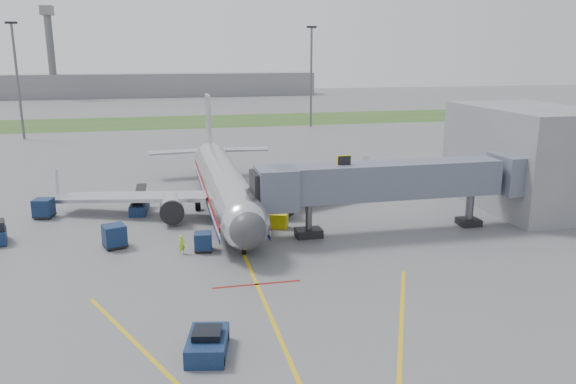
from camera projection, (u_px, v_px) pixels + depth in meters
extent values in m
plane|color=#565659|center=(248.00, 263.00, 41.65)|extent=(400.00, 400.00, 0.00)
cube|color=#2D4C1E|center=(187.00, 122.00, 126.80)|extent=(300.00, 25.00, 0.01)
cube|color=gold|center=(252.00, 273.00, 39.75)|extent=(0.25, 50.00, 0.01)
cube|color=maroon|center=(257.00, 284.00, 37.86)|extent=(6.00, 0.25, 0.01)
cube|color=gold|center=(169.00, 376.00, 27.11)|extent=(9.52, 20.04, 0.01)
cube|color=gold|center=(400.00, 348.00, 29.69)|extent=(9.52, 20.04, 0.01)
cylinder|color=silver|center=(224.00, 183.00, 55.19)|extent=(3.80, 28.00, 3.80)
sphere|color=silver|center=(245.00, 225.00, 41.94)|extent=(3.80, 3.80, 3.80)
sphere|color=#38383D|center=(248.00, 230.00, 40.71)|extent=(2.74, 2.74, 2.74)
cube|color=black|center=(246.00, 219.00, 41.43)|extent=(2.20, 1.20, 0.55)
cone|color=silver|center=(209.00, 154.00, 70.80)|extent=(3.80, 5.00, 3.80)
cube|color=#B7BAC1|center=(208.00, 123.00, 69.36)|extent=(0.35, 4.20, 7.00)
cube|color=#B7BAC1|center=(135.00, 197.00, 53.58)|extent=(15.10, 8.59, 1.13)
cube|color=#B7BAC1|center=(307.00, 188.00, 57.23)|extent=(15.10, 8.59, 1.13)
cylinder|color=silver|center=(172.00, 208.00, 51.56)|extent=(2.10, 3.60, 2.10)
cylinder|color=silver|center=(282.00, 201.00, 53.79)|extent=(2.10, 3.60, 2.10)
cube|color=maroon|center=(243.00, 186.00, 55.68)|extent=(0.05, 28.00, 0.45)
cube|color=navy|center=(244.00, 195.00, 55.90)|extent=(0.05, 28.00, 0.35)
cylinder|color=black|center=(244.00, 250.00, 43.47)|extent=(0.28, 0.70, 0.70)
cylinder|color=black|center=(198.00, 206.00, 55.65)|extent=(0.50, 1.00, 1.00)
cylinder|color=black|center=(250.00, 203.00, 56.76)|extent=(0.50, 1.00, 1.00)
cube|color=slate|center=(388.00, 180.00, 48.06)|extent=(20.00, 3.00, 3.00)
cube|color=slate|center=(276.00, 188.00, 46.00)|extent=(3.20, 3.60, 3.40)
cube|color=black|center=(262.00, 189.00, 45.74)|extent=(1.60, 3.00, 2.80)
cube|color=#D4C20C|center=(344.00, 161.00, 46.77)|extent=(1.20, 0.15, 1.00)
cylinder|color=#595B60|center=(309.00, 219.00, 47.29)|extent=(0.56, 0.56, 3.10)
cube|color=black|center=(309.00, 233.00, 47.58)|extent=(2.20, 1.60, 0.70)
cylinder|color=#595B60|center=(470.00, 209.00, 50.52)|extent=(0.70, 0.70, 3.10)
cube|color=black|center=(468.00, 222.00, 50.82)|extent=(1.80, 1.80, 0.60)
cube|color=slate|center=(512.00, 173.00, 50.64)|extent=(3.00, 4.00, 3.40)
cube|color=slate|center=(527.00, 157.00, 56.35)|extent=(10.00, 16.00, 10.00)
cylinder|color=#595B60|center=(18.00, 83.00, 99.01)|extent=(0.44, 0.44, 20.00)
cube|color=black|center=(11.00, 23.00, 96.55)|extent=(2.00, 0.40, 0.40)
cylinder|color=#595B60|center=(311.00, 78.00, 115.57)|extent=(0.44, 0.44, 20.00)
cube|color=black|center=(312.00, 27.00, 113.10)|extent=(2.00, 0.40, 0.40)
cube|color=slate|center=(146.00, 85.00, 199.39)|extent=(120.00, 14.00, 8.00)
cylinder|color=#595B60|center=(51.00, 56.00, 185.79)|extent=(2.40, 2.40, 28.00)
cube|color=slate|center=(47.00, 10.00, 182.28)|extent=(4.00, 4.00, 3.00)
cube|color=#0D1839|center=(208.00, 345.00, 29.04)|extent=(2.62, 3.60, 1.00)
cube|color=black|center=(207.00, 334.00, 28.89)|extent=(1.72, 1.72, 0.45)
cylinder|color=black|center=(188.00, 360.00, 27.92)|extent=(0.34, 0.75, 0.72)
cylinder|color=black|center=(221.00, 359.00, 27.94)|extent=(0.34, 0.75, 0.72)
cylinder|color=black|center=(195.00, 336.00, 30.20)|extent=(0.34, 0.75, 0.72)
cylinder|color=black|center=(225.00, 336.00, 30.23)|extent=(0.34, 0.75, 0.72)
cylinder|color=black|center=(5.00, 242.00, 45.41)|extent=(0.35, 0.58, 0.54)
cylinder|color=black|center=(5.00, 236.00, 47.11)|extent=(0.35, 0.58, 0.54)
cube|color=#0D1839|center=(203.00, 241.00, 44.06)|extent=(1.48, 1.48, 1.34)
cube|color=black|center=(203.00, 249.00, 44.22)|extent=(1.53, 1.53, 0.10)
cylinder|color=black|center=(196.00, 252.00, 43.68)|extent=(0.22, 0.26, 0.24)
cylinder|color=black|center=(210.00, 251.00, 43.79)|extent=(0.22, 0.26, 0.24)
cylinder|color=black|center=(197.00, 247.00, 44.68)|extent=(0.22, 0.26, 0.24)
cylinder|color=black|center=(210.00, 247.00, 44.79)|extent=(0.22, 0.26, 0.24)
cube|color=#0D1839|center=(44.00, 207.00, 52.94)|extent=(1.96, 1.96, 1.63)
cube|color=black|center=(44.00, 216.00, 53.14)|extent=(2.03, 2.03, 0.13)
cylinder|color=black|center=(35.00, 218.00, 52.54)|extent=(0.29, 0.34, 0.30)
cylinder|color=black|center=(48.00, 218.00, 52.53)|extent=(0.29, 0.34, 0.30)
cylinder|color=black|center=(41.00, 214.00, 53.77)|extent=(0.29, 0.34, 0.30)
cylinder|color=black|center=(54.00, 214.00, 53.76)|extent=(0.29, 0.34, 0.30)
cube|color=#0D1839|center=(114.00, 235.00, 44.83)|extent=(2.10, 2.10, 1.67)
cube|color=black|center=(115.00, 245.00, 45.03)|extent=(2.17, 2.17, 0.13)
cylinder|color=black|center=(109.00, 249.00, 44.18)|extent=(0.32, 0.36, 0.30)
cylinder|color=black|center=(125.00, 246.00, 44.82)|extent=(0.32, 0.36, 0.30)
cylinder|color=black|center=(105.00, 245.00, 45.25)|extent=(0.32, 0.36, 0.30)
cylinder|color=black|center=(121.00, 242.00, 45.90)|extent=(0.32, 0.36, 0.30)
cube|color=#0D1839|center=(139.00, 207.00, 54.90)|extent=(1.89, 4.02, 0.97)
cube|color=black|center=(140.00, 196.00, 55.17)|extent=(1.40, 4.43, 1.52)
cylinder|color=black|center=(132.00, 213.00, 53.53)|extent=(0.30, 0.63, 0.60)
cylinder|color=black|center=(143.00, 213.00, 53.66)|extent=(0.30, 0.63, 0.60)
cylinder|color=black|center=(136.00, 205.00, 56.23)|extent=(0.30, 0.63, 0.60)
cylinder|color=black|center=(147.00, 205.00, 56.36)|extent=(0.30, 0.63, 0.60)
cube|color=#D4C20C|center=(278.00, 221.00, 49.92)|extent=(1.94, 1.65, 1.31)
cylinder|color=black|center=(272.00, 226.00, 50.13)|extent=(0.33, 0.39, 0.33)
cylinder|color=black|center=(284.00, 226.00, 49.94)|extent=(0.33, 0.39, 0.33)
imported|color=#B4E81B|center=(182.00, 245.00, 43.42)|extent=(0.65, 0.60, 1.50)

